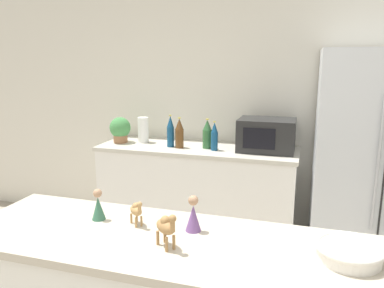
{
  "coord_description": "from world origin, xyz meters",
  "views": [
    {
      "loc": [
        0.43,
        -0.81,
        1.68
      ],
      "look_at": [
        -0.26,
        1.46,
        1.16
      ],
      "focal_mm": 35.0,
      "sensor_mm": 36.0,
      "label": 1
    }
  ],
  "objects_px": {
    "paper_towel_roll": "(143,130)",
    "fruit_bowl": "(349,251)",
    "potted_plant": "(120,129)",
    "refrigerator": "(376,165)",
    "back_bottle_0": "(207,134)",
    "camel_figurine_second": "(136,210)",
    "wise_man_figurine_purple": "(193,216)",
    "back_bottle_3": "(214,137)",
    "back_bottle_2": "(179,133)",
    "back_bottle_1": "(170,132)",
    "camel_figurine": "(166,226)",
    "wise_man_figurine_crimson": "(98,206)",
    "microwave": "(267,135)"
  },
  "relations": [
    {
      "from": "refrigerator",
      "to": "back_bottle_2",
      "type": "relative_size",
      "value": 6.49
    },
    {
      "from": "wise_man_figurine_crimson",
      "to": "paper_towel_roll",
      "type": "bearing_deg",
      "value": 107.88
    },
    {
      "from": "refrigerator",
      "to": "wise_man_figurine_crimson",
      "type": "height_order",
      "value": "refrigerator"
    },
    {
      "from": "camel_figurine",
      "to": "wise_man_figurine_crimson",
      "type": "xyz_separation_m",
      "value": [
        -0.4,
        0.16,
        -0.03
      ]
    },
    {
      "from": "refrigerator",
      "to": "paper_towel_roll",
      "type": "xyz_separation_m",
      "value": [
        -2.04,
        0.09,
        0.16
      ]
    },
    {
      "from": "paper_towel_roll",
      "to": "back_bottle_0",
      "type": "height_order",
      "value": "back_bottle_0"
    },
    {
      "from": "back_bottle_2",
      "to": "back_bottle_3",
      "type": "height_order",
      "value": "back_bottle_2"
    },
    {
      "from": "refrigerator",
      "to": "camel_figurine_second",
      "type": "distance_m",
      "value": 2.13
    },
    {
      "from": "back_bottle_1",
      "to": "back_bottle_2",
      "type": "xyz_separation_m",
      "value": [
        0.09,
        -0.02,
        -0.01
      ]
    },
    {
      "from": "camel_figurine",
      "to": "potted_plant",
      "type": "bearing_deg",
      "value": 122.16
    },
    {
      "from": "camel_figurine_second",
      "to": "back_bottle_2",
      "type": "bearing_deg",
      "value": 102.39
    },
    {
      "from": "paper_towel_roll",
      "to": "back_bottle_3",
      "type": "relative_size",
      "value": 0.95
    },
    {
      "from": "camel_figurine",
      "to": "wise_man_figurine_crimson",
      "type": "height_order",
      "value": "camel_figurine"
    },
    {
      "from": "camel_figurine_second",
      "to": "potted_plant",
      "type": "bearing_deg",
      "value": 119.62
    },
    {
      "from": "wise_man_figurine_purple",
      "to": "back_bottle_0",
      "type": "bearing_deg",
      "value": 102.72
    },
    {
      "from": "camel_figurine",
      "to": "wise_man_figurine_purple",
      "type": "relative_size",
      "value": 0.96
    },
    {
      "from": "back_bottle_0",
      "to": "camel_figurine_second",
      "type": "distance_m",
      "value": 1.74
    },
    {
      "from": "back_bottle_2",
      "to": "back_bottle_1",
      "type": "bearing_deg",
      "value": 170.44
    },
    {
      "from": "refrigerator",
      "to": "camel_figurine",
      "type": "distance_m",
      "value": 2.16
    },
    {
      "from": "potted_plant",
      "to": "fruit_bowl",
      "type": "xyz_separation_m",
      "value": [
        1.87,
        -1.79,
        -0.06
      ]
    },
    {
      "from": "microwave",
      "to": "back_bottle_0",
      "type": "xyz_separation_m",
      "value": [
        -0.52,
        -0.05,
        -0.01
      ]
    },
    {
      "from": "back_bottle_1",
      "to": "camel_figurine_second",
      "type": "distance_m",
      "value": 1.76
    },
    {
      "from": "refrigerator",
      "to": "camel_figurine_second",
      "type": "height_order",
      "value": "refrigerator"
    },
    {
      "from": "back_bottle_1",
      "to": "wise_man_figurine_crimson",
      "type": "bearing_deg",
      "value": -81.15
    },
    {
      "from": "refrigerator",
      "to": "wise_man_figurine_purple",
      "type": "height_order",
      "value": "refrigerator"
    },
    {
      "from": "fruit_bowl",
      "to": "wise_man_figurine_crimson",
      "type": "bearing_deg",
      "value": 176.98
    },
    {
      "from": "potted_plant",
      "to": "camel_figurine",
      "type": "xyz_separation_m",
      "value": [
        1.19,
        -1.89,
        -0.01
      ]
    },
    {
      "from": "potted_plant",
      "to": "wise_man_figurine_purple",
      "type": "distance_m",
      "value": 2.12
    },
    {
      "from": "potted_plant",
      "to": "camel_figurine_second",
      "type": "relative_size",
      "value": 1.97
    },
    {
      "from": "paper_towel_roll",
      "to": "microwave",
      "type": "height_order",
      "value": "microwave"
    },
    {
      "from": "potted_plant",
      "to": "fruit_bowl",
      "type": "height_order",
      "value": "potted_plant"
    },
    {
      "from": "potted_plant",
      "to": "camel_figurine",
      "type": "distance_m",
      "value": 2.24
    },
    {
      "from": "back_bottle_3",
      "to": "wise_man_figurine_purple",
      "type": "bearing_deg",
      "value": -79.51
    },
    {
      "from": "wise_man_figurine_purple",
      "to": "back_bottle_2",
      "type": "bearing_deg",
      "value": 110.77
    },
    {
      "from": "back_bottle_1",
      "to": "back_bottle_3",
      "type": "distance_m",
      "value": 0.42
    },
    {
      "from": "back_bottle_1",
      "to": "paper_towel_roll",
      "type": "bearing_deg",
      "value": 161.58
    },
    {
      "from": "back_bottle_1",
      "to": "back_bottle_3",
      "type": "bearing_deg",
      "value": -2.89
    },
    {
      "from": "paper_towel_roll",
      "to": "back_bottle_1",
      "type": "relative_size",
      "value": 0.83
    },
    {
      "from": "back_bottle_2",
      "to": "camel_figurine_second",
      "type": "height_order",
      "value": "back_bottle_2"
    },
    {
      "from": "fruit_bowl",
      "to": "camel_figurine_second",
      "type": "height_order",
      "value": "camel_figurine_second"
    },
    {
      "from": "refrigerator",
      "to": "back_bottle_0",
      "type": "height_order",
      "value": "refrigerator"
    },
    {
      "from": "back_bottle_1",
      "to": "fruit_bowl",
      "type": "height_order",
      "value": "back_bottle_1"
    },
    {
      "from": "microwave",
      "to": "wise_man_figurine_crimson",
      "type": "height_order",
      "value": "microwave"
    },
    {
      "from": "wise_man_figurine_purple",
      "to": "potted_plant",
      "type": "bearing_deg",
      "value": 126.03
    },
    {
      "from": "camel_figurine_second",
      "to": "wise_man_figurine_purple",
      "type": "xyz_separation_m",
      "value": [
        0.26,
        0.02,
        -0.0
      ]
    },
    {
      "from": "potted_plant",
      "to": "microwave",
      "type": "distance_m",
      "value": 1.38
    },
    {
      "from": "wise_man_figurine_crimson",
      "to": "back_bottle_0",
      "type": "bearing_deg",
      "value": 87.67
    },
    {
      "from": "paper_towel_roll",
      "to": "fruit_bowl",
      "type": "xyz_separation_m",
      "value": [
        1.66,
        -1.86,
        -0.05
      ]
    },
    {
      "from": "microwave",
      "to": "camel_figurine_second",
      "type": "bearing_deg",
      "value": -102.3
    },
    {
      "from": "microwave",
      "to": "back_bottle_1",
      "type": "height_order",
      "value": "back_bottle_1"
    }
  ]
}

